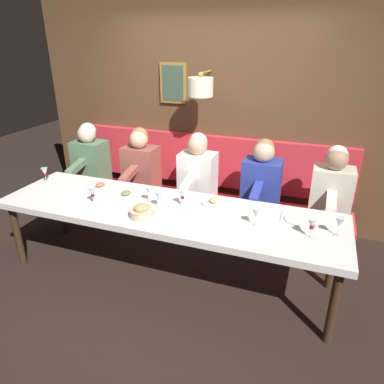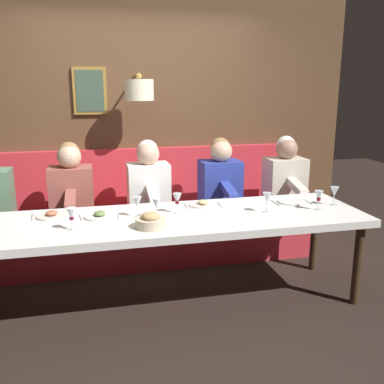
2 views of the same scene
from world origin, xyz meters
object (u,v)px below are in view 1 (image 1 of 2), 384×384
(diner_far, at_px, (141,163))
(wine_glass_6, at_px, (182,195))
(wine_glass_0, at_px, (312,224))
(wine_glass_4, at_px, (149,191))
(wine_glass_2, at_px, (45,172))
(dining_table, at_px, (166,214))
(wine_glass_5, at_px, (159,197))
(diner_farthest, at_px, (90,157))
(wine_glass_7, at_px, (92,193))
(diner_near, at_px, (262,178))
(diner_middle, at_px, (198,170))
(diner_nearest, at_px, (332,187))
(wine_glass_1, at_px, (339,223))
(wine_glass_3, at_px, (256,213))
(bread_bowl, at_px, (142,211))

(diner_far, bearing_deg, wine_glass_6, -132.68)
(diner_far, xyz_separation_m, wine_glass_0, (-0.96, -2.01, 0.04))
(wine_glass_4, bearing_deg, wine_glass_2, 86.46)
(wine_glass_0, bearing_deg, dining_table, 86.33)
(diner_far, distance_m, wine_glass_6, 1.16)
(wine_glass_5, bearing_deg, diner_farthest, 56.91)
(diner_far, xyz_separation_m, wine_glass_7, (-1.03, -0.04, 0.04))
(diner_farthest, bearing_deg, diner_near, -90.00)
(diner_middle, xyz_separation_m, wine_glass_6, (-0.79, -0.12, 0.04))
(diner_near, bearing_deg, diner_far, 90.00)
(wine_glass_7, bearing_deg, wine_glass_5, -78.76)
(diner_nearest, bearing_deg, wine_glass_0, 171.12)
(diner_nearest, bearing_deg, dining_table, 121.62)
(diner_middle, relative_size, wine_glass_2, 4.82)
(diner_near, height_order, wine_glass_4, diner_near)
(wine_glass_0, bearing_deg, diner_middle, 53.01)
(diner_farthest, distance_m, wine_glass_1, 3.05)
(dining_table, relative_size, diner_farthest, 4.08)
(dining_table, bearing_deg, wine_glass_7, 101.99)
(diner_middle, bearing_deg, diner_nearest, -90.00)
(wine_glass_5, xyz_separation_m, wine_glass_7, (-0.12, 0.63, -0.00))
(diner_farthest, relative_size, wine_glass_2, 4.82)
(diner_middle, relative_size, wine_glass_6, 4.82)
(diner_near, xyz_separation_m, diner_farthest, (0.00, 2.17, 0.00))
(diner_farthest, relative_size, wine_glass_5, 4.82)
(wine_glass_3, bearing_deg, wine_glass_0, -94.34)
(diner_far, relative_size, wine_glass_7, 4.82)
(wine_glass_1, bearing_deg, wine_glass_7, 94.24)
(diner_farthest, xyz_separation_m, wine_glass_5, (-0.90, -1.39, 0.04))
(wine_glass_0, relative_size, wine_glass_7, 1.00)
(wine_glass_3, xyz_separation_m, bread_bowl, (-0.17, 0.97, -0.07))
(wine_glass_1, xyz_separation_m, bread_bowl, (-0.23, 1.62, -0.07))
(diner_far, xyz_separation_m, wine_glass_1, (-0.87, -2.21, 0.04))
(diner_far, bearing_deg, dining_table, -140.57)
(dining_table, xyz_separation_m, wine_glass_0, (-0.08, -1.28, 0.17))
(wine_glass_7, bearing_deg, diner_farthest, 36.37)
(diner_far, bearing_deg, wine_glass_5, -143.54)
(wine_glass_4, distance_m, wine_glass_6, 0.33)
(dining_table, relative_size, wine_glass_6, 19.70)
(wine_glass_1, relative_size, wine_glass_5, 1.00)
(wine_glass_2, height_order, wine_glass_3, same)
(diner_middle, distance_m, wine_glass_1, 1.72)
(diner_far, xyz_separation_m, wine_glass_6, (-0.79, -0.85, 0.04))
(diner_near, relative_size, wine_glass_0, 4.82)
(diner_farthest, xyz_separation_m, wine_glass_4, (-0.82, -1.25, 0.04))
(diner_near, bearing_deg, wine_glass_0, -150.09)
(dining_table, height_order, diner_nearest, diner_nearest)
(wine_glass_0, xyz_separation_m, bread_bowl, (-0.14, 1.42, -0.07))
(wine_glass_3, xyz_separation_m, wine_glass_4, (0.11, 1.04, 0.00))
(dining_table, height_order, wine_glass_3, wine_glass_3)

